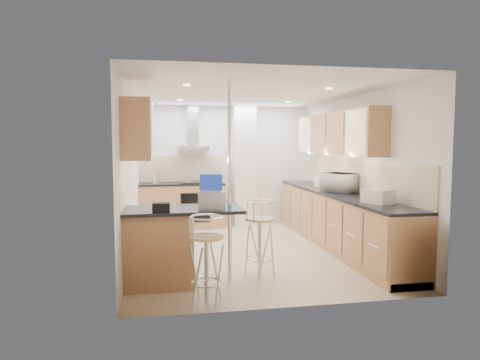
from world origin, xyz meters
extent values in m
plane|color=tan|center=(0.00, 0.00, 0.00)|extent=(4.80, 4.80, 0.00)
cube|color=white|center=(0.00, 2.40, 1.25)|extent=(3.60, 0.04, 2.50)
cube|color=white|center=(0.00, -2.40, 1.25)|extent=(3.60, 0.04, 2.50)
cube|color=white|center=(-1.80, 0.00, 1.25)|extent=(0.04, 4.80, 2.50)
cube|color=white|center=(1.80, 0.00, 1.25)|extent=(0.04, 4.80, 2.50)
cube|color=white|center=(0.00, 0.00, 2.50)|extent=(3.60, 4.80, 0.02)
cube|color=#A16D40|center=(1.63, 0.40, 1.88)|extent=(0.34, 3.00, 0.72)
cube|color=#A16D40|center=(-1.63, -1.35, 1.88)|extent=(0.34, 0.62, 0.72)
cube|color=#EDE1C7|center=(1.79, 0.00, 1.18)|extent=(0.03, 4.40, 0.56)
cube|color=#EDE1C7|center=(-0.95, 2.38, 1.18)|extent=(1.70, 0.03, 0.56)
cube|color=white|center=(0.35, 2.20, 1.25)|extent=(0.45, 0.40, 2.50)
cube|color=silver|center=(-0.70, 2.15, 1.62)|extent=(0.62, 0.48, 0.08)
cube|color=silver|center=(-0.70, 2.29, 2.06)|extent=(0.22, 0.20, 0.88)
cylinder|color=silver|center=(-0.53, -1.45, 1.25)|extent=(0.05, 0.05, 2.50)
cube|color=black|center=(-0.70, 1.79, 0.45)|extent=(0.58, 0.02, 0.58)
cube|color=black|center=(-0.70, 2.10, 0.93)|extent=(0.58, 0.50, 0.02)
cube|color=tan|center=(0.00, 1.80, 2.48)|extent=(2.80, 0.35, 0.02)
cube|color=#A16D40|center=(1.50, 0.00, 0.44)|extent=(0.60, 4.40, 0.88)
cube|color=black|center=(1.50, 0.00, 0.90)|extent=(0.63, 4.40, 0.04)
cube|color=#A16D40|center=(-0.95, 2.10, 0.44)|extent=(1.70, 0.60, 0.88)
cube|color=black|center=(-0.95, 2.10, 0.90)|extent=(1.70, 0.63, 0.04)
cube|color=#A16D40|center=(-1.12, -1.45, 0.45)|extent=(1.35, 0.62, 0.90)
cube|color=black|center=(-1.12, -1.45, 0.92)|extent=(1.47, 0.72, 0.04)
imported|color=silver|center=(1.53, -0.04, 1.08)|extent=(0.57, 0.67, 0.31)
cube|color=#9A9CA2|center=(-0.76, -1.54, 1.04)|extent=(0.34, 0.29, 0.20)
cube|color=black|center=(-1.36, -1.72, 0.99)|extent=(0.20, 0.15, 0.11)
cylinder|color=white|center=(1.50, 0.85, 1.02)|extent=(0.14, 0.14, 0.19)
cylinder|color=white|center=(1.47, 0.87, 1.00)|extent=(0.12, 0.12, 0.15)
cylinder|color=beige|center=(1.53, -0.26, 1.02)|extent=(0.18, 0.18, 0.20)
cylinder|color=silver|center=(1.64, -0.75, 0.99)|extent=(0.12, 0.12, 0.13)
cube|color=white|center=(1.50, -1.35, 1.02)|extent=(0.41, 0.45, 0.19)
cylinder|color=silver|center=(-1.46, 2.01, 1.03)|extent=(0.16, 0.16, 0.21)
camera|label=1|loc=(-1.34, -6.59, 1.72)|focal=32.00mm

